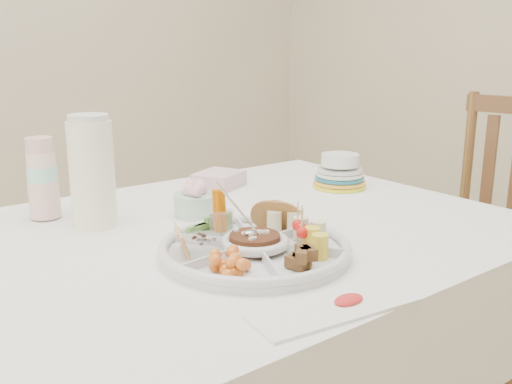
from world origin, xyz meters
TOP-DOWN VIEW (x-y plane):
  - chair at (1.08, -0.10)m, footprint 0.49×0.49m
  - party_tray at (0.03, -0.18)m, footprint 0.42×0.42m
  - bean_dip at (0.03, -0.18)m, footprint 0.11×0.11m
  - tortillas at (0.13, -0.10)m, footprint 0.12×0.12m
  - carrot_cucumber at (0.01, -0.05)m, footprint 0.12×0.12m
  - pita_raisins at (-0.09, -0.13)m, footprint 0.11×0.11m
  - cherries at (-0.08, -0.26)m, footprint 0.11×0.11m
  - granola_chunks at (0.04, -0.31)m, footprint 0.10×0.10m
  - banana_tomato at (0.15, -0.23)m, footprint 0.12×0.12m
  - cup_stack at (-0.22, 0.34)m, footprint 0.09×0.09m
  - thermos at (-0.15, 0.21)m, footprint 0.11×0.11m
  - flower_bowl at (0.08, 0.13)m, footprint 0.11×0.11m
  - napkin_stack at (0.29, 0.34)m, footprint 0.17×0.16m
  - plate_stack at (0.57, 0.12)m, footprint 0.16×0.16m
  - placemat at (-0.01, -0.45)m, footprint 0.30×0.14m

SIDE VIEW (x-z plane):
  - chair at x=1.08m, z-range 0.00..1.01m
  - placemat at x=-0.01m, z-range 0.76..0.76m
  - napkin_stack at x=0.29m, z-range 0.76..0.80m
  - party_tray at x=0.03m, z-range 0.76..0.80m
  - bean_dip at x=0.03m, z-range 0.77..0.81m
  - cherries at x=-0.08m, z-range 0.77..0.81m
  - granola_chunks at x=0.04m, z-range 0.77..0.81m
  - flower_bowl at x=0.08m, z-range 0.76..0.84m
  - tortillas at x=0.13m, z-range 0.77..0.84m
  - pita_raisins at x=-0.09m, z-range 0.77..0.83m
  - plate_stack at x=0.57m, z-range 0.76..0.86m
  - banana_tomato at x=0.15m, z-range 0.77..0.86m
  - carrot_cucumber at x=0.01m, z-range 0.77..0.87m
  - cup_stack at x=-0.22m, z-range 0.76..0.96m
  - thermos at x=-0.15m, z-range 0.76..1.02m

